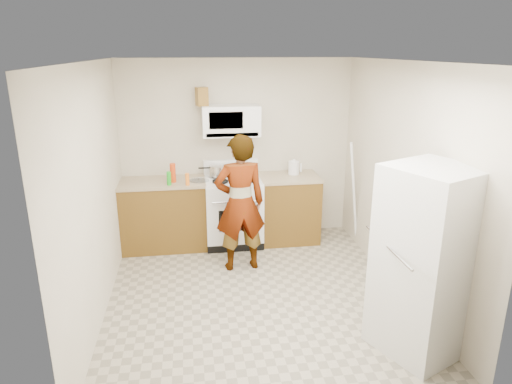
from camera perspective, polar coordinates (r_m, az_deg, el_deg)
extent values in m
plane|color=gray|center=(5.19, 0.02, -12.73)|extent=(3.60, 3.60, 0.00)
cube|color=beige|center=(6.41, -2.34, 5.20)|extent=(3.20, 0.02, 2.50)
cube|color=beige|center=(5.16, 17.78, 1.31)|extent=(0.02, 3.60, 2.50)
cube|color=brown|center=(6.32, -11.38, -2.88)|extent=(1.12, 0.62, 0.90)
cube|color=gray|center=(6.18, -11.64, 1.19)|extent=(1.14, 0.64, 0.03)
cube|color=brown|center=(6.45, 4.05, -2.14)|extent=(0.80, 0.62, 0.90)
cube|color=gray|center=(6.31, 4.14, 1.86)|extent=(0.82, 0.64, 0.03)
cube|color=white|center=(6.32, -2.85, -2.54)|extent=(0.76, 0.65, 0.90)
cube|color=white|center=(6.18, -2.91, 1.51)|extent=(0.76, 0.62, 0.03)
cube|color=white|center=(6.42, -3.18, 3.19)|extent=(0.76, 0.08, 0.20)
cube|color=white|center=(6.14, -3.15, 8.92)|extent=(0.76, 0.38, 0.40)
imported|color=tan|center=(5.46, -2.01, -1.44)|extent=(0.65, 0.46, 1.68)
cube|color=#BBBBB6|center=(4.26, 20.51, -8.16)|extent=(0.93, 0.93, 1.70)
cylinder|color=white|center=(6.38, 4.74, 3.03)|extent=(0.19, 0.19, 0.18)
cube|color=brown|center=(6.08, -6.80, 11.77)|extent=(0.17, 0.17, 0.24)
cylinder|color=silver|center=(6.25, -4.72, 2.68)|extent=(0.33, 0.33, 0.14)
cube|color=white|center=(6.09, -1.23, 1.70)|extent=(0.29, 0.24, 0.05)
cylinder|color=red|center=(6.06, -10.35, 2.37)|extent=(0.09, 0.09, 0.25)
cylinder|color=orange|center=(5.91, -8.58, 1.58)|extent=(0.06, 0.06, 0.16)
cylinder|color=#1C9A1C|center=(5.95, -10.83, 1.67)|extent=(0.07, 0.07, 0.18)
cylinder|color=silver|center=(6.11, -7.09, 1.48)|extent=(0.27, 0.27, 0.01)
cylinder|color=white|center=(6.30, 12.15, -0.22)|extent=(0.27, 0.21, 1.46)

